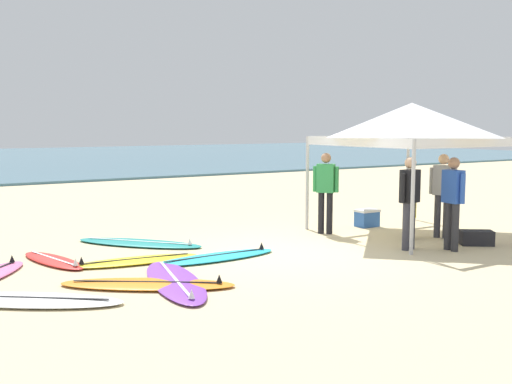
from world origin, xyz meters
The scene contains 16 objects.
ground_plane centered at (0.00, 0.00, 0.00)m, with size 80.00×80.00×0.00m, color beige.
canopy_tent centered at (3.18, 0.23, 2.39)m, with size 3.20×3.20×2.75m.
surfboard_yellow centered at (-2.74, 0.68, 0.04)m, with size 2.21×0.81×0.19m.
surfboard_red centered at (-3.89, 1.43, 0.04)m, with size 0.90×1.88×0.19m.
surfboard_orange centered at (-3.12, -0.83, 0.04)m, with size 2.45×1.98×0.19m.
surfboard_purple centered at (-2.72, -0.87, 0.04)m, with size 1.26×2.69×0.19m.
surfboard_teal centered at (-2.12, 2.10, 0.04)m, with size 2.22×2.42×0.19m.
surfboard_cyan centered at (-1.45, 0.22, 0.04)m, with size 2.30×0.68×0.19m.
surfboard_white centered at (-4.76, -0.72, 0.04)m, with size 2.47×2.11×0.19m.
person_black centered at (1.92, -0.98, 0.99)m, with size 0.54×0.28×1.71m.
person_grey centered at (3.36, -0.50, 0.99)m, with size 0.35×0.51×1.71m.
person_blue centered at (2.53, -1.44, 0.99)m, with size 0.25×0.55×1.71m.
person_green centered at (1.65, 1.13, 0.99)m, with size 0.40×0.44×1.71m.
person_yellow centered at (2.72, -0.23, 0.66)m, with size 0.41×0.43×1.20m.
gear_bag_by_pole centered at (3.35, -1.37, 0.14)m, with size 0.60×0.32×0.28m, color #232328.
cooler_box centered at (3.01, 1.33, 0.20)m, with size 0.50×0.36×0.39m.
Camera 1 is at (-6.25, -8.72, 2.29)m, focal length 42.15 mm.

